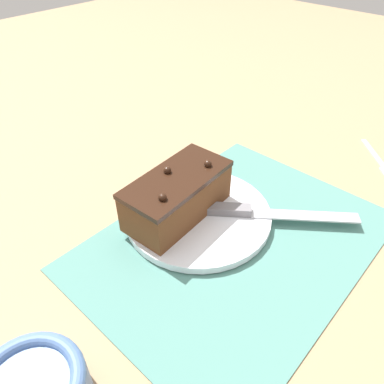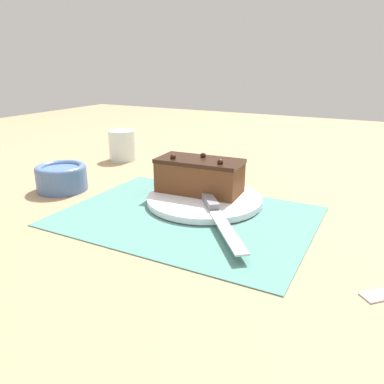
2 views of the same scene
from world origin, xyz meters
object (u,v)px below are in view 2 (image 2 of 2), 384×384
Objects in this scene: serving_knife at (215,210)px; drinking_glass at (122,145)px; small_bowl at (62,177)px; cake_plate at (204,199)px; chocolate_cake at (200,175)px.

drinking_glass is (0.43, -0.29, 0.02)m from serving_knife.
small_bowl is at bearing 100.38° from drinking_glass.
chocolate_cake reaches higher than cake_plate.
small_bowl is (0.38, 0.00, 0.01)m from serving_knife.
small_bowl is (0.30, 0.09, -0.02)m from chocolate_cake.
cake_plate is 1.12× the size of serving_knife.
drinking_glass is (0.36, -0.20, -0.01)m from chocolate_cake.
drinking_glass reaches higher than small_bowl.
chocolate_cake is 0.87× the size of serving_knife.
chocolate_cake is 2.08× the size of drinking_glass.
small_bowl is at bearing 17.21° from chocolate_cake.
chocolate_cake reaches higher than drinking_glass.
chocolate_cake is 1.63× the size of small_bowl.
drinking_glass is at bearing -79.62° from small_bowl.
cake_plate is 2.68× the size of drinking_glass.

